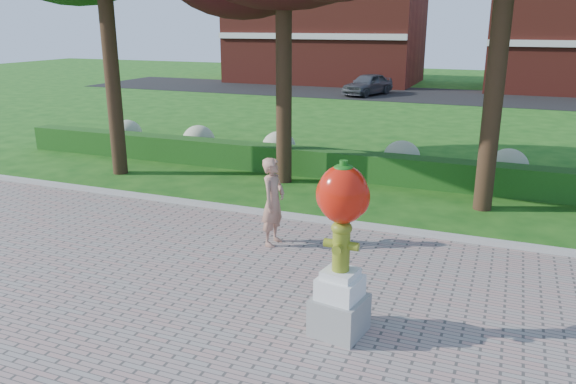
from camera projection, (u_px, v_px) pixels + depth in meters
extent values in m
plane|color=#164B12|center=(261.00, 275.00, 10.24)|extent=(100.00, 100.00, 0.00)
cube|color=#ADADA5|center=(315.00, 220.00, 12.88)|extent=(40.00, 0.18, 0.15)
cube|color=#1E4112|center=(360.00, 166.00, 16.34)|extent=(24.00, 0.70, 0.80)
ellipsoid|color=#A1A57E|center=(127.00, 134.00, 20.40)|extent=(1.10, 1.10, 0.99)
ellipsoid|color=#A1A57E|center=(199.00, 140.00, 19.33)|extent=(1.10, 1.10, 0.99)
ellipsoid|color=#A1A57E|center=(279.00, 147.00, 18.26)|extent=(1.10, 1.10, 0.99)
ellipsoid|color=#A1A57E|center=(402.00, 157.00, 16.83)|extent=(1.10, 1.10, 0.99)
ellipsoid|color=#A1A57E|center=(508.00, 166.00, 15.76)|extent=(1.10, 1.10, 0.99)
cube|color=black|center=(446.00, 96.00, 35.11)|extent=(50.00, 8.00, 0.02)
cube|color=maroon|center=(326.00, 35.00, 42.99)|extent=(14.00, 8.00, 7.00)
cylinder|color=black|center=(111.00, 61.00, 16.20)|extent=(0.44, 0.44, 6.72)
cylinder|color=black|center=(284.00, 73.00, 15.39)|extent=(0.44, 0.44, 6.16)
cylinder|color=black|center=(498.00, 58.00, 12.82)|extent=(0.44, 0.44, 7.28)
cube|color=gray|center=(339.00, 315.00, 8.20)|extent=(0.82, 0.82, 0.57)
cube|color=silver|center=(340.00, 287.00, 8.07)|extent=(0.66, 0.66, 0.32)
cube|color=silver|center=(340.00, 274.00, 8.00)|extent=(0.53, 0.53, 0.11)
cylinder|color=olive|center=(341.00, 249.00, 7.89)|extent=(0.25, 0.25, 0.64)
ellipsoid|color=olive|center=(342.00, 228.00, 7.80)|extent=(0.30, 0.30, 0.21)
cylinder|color=olive|center=(329.00, 243.00, 7.94)|extent=(0.14, 0.13, 0.13)
cylinder|color=olive|center=(354.00, 247.00, 7.81)|extent=(0.14, 0.13, 0.13)
cylinder|color=olive|center=(338.00, 249.00, 7.72)|extent=(0.14, 0.14, 0.14)
cylinder|color=olive|center=(342.00, 222.00, 7.78)|extent=(0.09, 0.09, 0.06)
ellipsoid|color=red|center=(343.00, 194.00, 7.66)|extent=(0.71, 0.64, 0.83)
ellipsoid|color=red|center=(328.00, 194.00, 7.74)|extent=(0.35, 0.35, 0.53)
ellipsoid|color=red|center=(357.00, 198.00, 7.59)|extent=(0.35, 0.35, 0.53)
cylinder|color=#1B6216|center=(344.00, 165.00, 7.54)|extent=(0.11, 0.11, 0.14)
ellipsoid|color=#1B6216|center=(344.00, 168.00, 7.55)|extent=(0.27, 0.27, 0.09)
imported|color=tan|center=(273.00, 202.00, 11.33)|extent=(0.47, 0.69, 1.82)
imported|color=#45484D|center=(368.00, 84.00, 35.36)|extent=(2.81, 4.28, 1.36)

